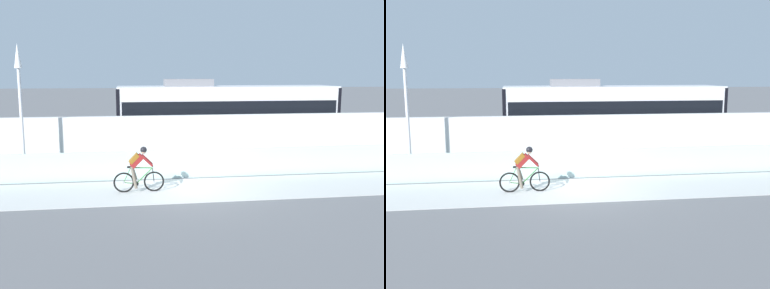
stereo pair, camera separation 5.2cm
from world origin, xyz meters
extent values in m
plane|color=slate|center=(0.00, 0.00, 0.00)|extent=(200.00, 200.00, 0.00)
cube|color=silver|center=(0.00, 0.00, 0.01)|extent=(32.00, 3.20, 0.01)
cube|color=silver|center=(0.00, 1.85, 0.56)|extent=(32.00, 0.05, 1.12)
cube|color=silver|center=(0.00, 3.65, 1.15)|extent=(32.00, 0.36, 2.31)
cube|color=#595654|center=(0.00, 6.13, 0.00)|extent=(32.00, 0.08, 0.01)
cube|color=#595654|center=(0.00, 7.57, 0.00)|extent=(32.00, 0.08, 0.01)
cube|color=silver|center=(2.72, 6.85, 1.90)|extent=(11.00, 2.50, 3.10)
cube|color=black|center=(2.72, 6.85, 2.25)|extent=(10.56, 2.54, 1.04)
cube|color=#19599E|center=(2.72, 6.85, 0.53)|extent=(10.78, 2.53, 0.28)
cube|color=slate|center=(0.74, 6.85, 3.63)|extent=(2.40, 1.10, 0.36)
cube|color=#232326|center=(-0.80, 6.85, 0.36)|extent=(1.40, 1.88, 0.20)
cylinder|color=black|center=(-0.80, 6.13, 0.30)|extent=(0.60, 0.10, 0.60)
cylinder|color=black|center=(-0.80, 7.57, 0.30)|extent=(0.60, 0.10, 0.60)
cube|color=#232326|center=(6.24, 6.85, 0.36)|extent=(1.40, 1.88, 0.20)
cylinder|color=black|center=(6.24, 6.13, 0.30)|extent=(0.60, 0.10, 0.60)
cylinder|color=black|center=(6.24, 7.57, 0.30)|extent=(0.60, 0.10, 0.60)
cube|color=black|center=(-2.73, 6.85, 1.90)|extent=(0.16, 2.54, 2.94)
cube|color=black|center=(8.17, 6.85, 1.90)|extent=(0.16, 2.54, 2.94)
torus|color=black|center=(-1.42, 0.00, 0.36)|extent=(0.72, 0.06, 0.72)
cylinder|color=#99999E|center=(-1.42, 0.00, 0.36)|extent=(0.07, 0.10, 0.07)
torus|color=black|center=(-2.47, 0.00, 0.36)|extent=(0.72, 0.06, 0.72)
cylinder|color=#99999E|center=(-2.47, 0.00, 0.36)|extent=(0.07, 0.10, 0.07)
cylinder|color=#337233|center=(-1.76, 0.00, 0.57)|extent=(0.60, 0.04, 0.58)
cylinder|color=#337233|center=(-2.13, 0.00, 0.59)|extent=(0.22, 0.04, 0.59)
cylinder|color=#337233|center=(-1.85, 0.00, 0.86)|extent=(0.76, 0.04, 0.07)
cylinder|color=#337233|center=(-2.26, 0.00, 0.33)|extent=(0.43, 0.03, 0.09)
cylinder|color=#337233|center=(-2.35, 0.00, 0.62)|extent=(0.27, 0.02, 0.53)
cylinder|color=black|center=(-1.44, 0.00, 0.60)|extent=(0.08, 0.03, 0.49)
cube|color=black|center=(-2.22, 0.00, 0.90)|extent=(0.24, 0.10, 0.05)
cylinder|color=black|center=(-1.47, 0.00, 0.95)|extent=(0.03, 0.58, 0.03)
cylinder|color=#262628|center=(-2.04, 0.00, 0.30)|extent=(0.18, 0.02, 0.18)
cube|color=maroon|center=(-2.00, 0.00, 1.11)|extent=(0.50, 0.28, 0.51)
cube|color=#8C5919|center=(-2.10, 0.00, 1.21)|extent=(0.38, 0.30, 0.38)
sphere|color=beige|center=(-1.76, 0.00, 1.46)|extent=(0.20, 0.20, 0.20)
sphere|color=black|center=(-1.76, 0.00, 1.49)|extent=(0.23, 0.23, 0.23)
cylinder|color=maroon|center=(-1.65, -0.16, 1.12)|extent=(0.41, 0.08, 0.41)
cylinder|color=maroon|center=(-1.65, 0.16, 1.12)|extent=(0.41, 0.08, 0.41)
cylinder|color=#726656|center=(-2.11, -0.09, 0.55)|extent=(0.25, 0.11, 0.79)
cylinder|color=#726656|center=(-2.11, 0.09, 0.69)|extent=(0.25, 0.11, 0.52)
cylinder|color=gray|center=(-6.24, 2.15, 0.10)|extent=(0.24, 0.24, 0.20)
cylinder|color=silver|center=(-6.24, 2.15, 2.20)|extent=(0.12, 0.12, 4.20)
cone|color=white|center=(-6.24, 2.15, 4.75)|extent=(0.28, 0.28, 0.90)
camera|label=1|loc=(-2.24, -15.05, 4.17)|focal=41.13mm
camera|label=2|loc=(-2.19, -15.06, 4.17)|focal=41.13mm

